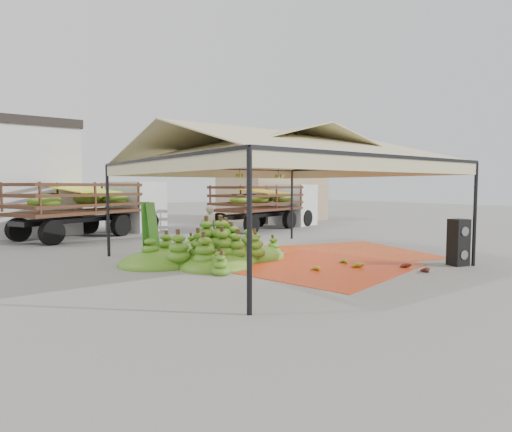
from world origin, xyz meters
TOP-DOWN VIEW (x-y plane):
  - ground at (0.00, 0.00)m, footprint 90.00×90.00m
  - canopy_tent at (0.00, 0.00)m, footprint 8.10×8.10m
  - building_tan at (10.00, 13.00)m, footprint 6.30×5.30m
  - tarp_left at (0.31, -1.45)m, footprint 5.54×5.37m
  - tarp_right at (3.16, -0.23)m, footprint 5.32×5.49m
  - banana_heap at (-1.75, 1.24)m, footprint 6.39×5.69m
  - hand_yellow_a at (-0.31, -1.84)m, footprint 0.50×0.44m
  - hand_yellow_b at (0.95, -2.27)m, footprint 0.62×0.57m
  - hand_red_a at (1.92, -3.70)m, footprint 0.55×0.51m
  - hand_red_b at (2.03, -3.09)m, footprint 0.52×0.51m
  - hand_green at (1.16, -1.51)m, footprint 0.56×0.51m
  - hanging_bunches at (-0.45, 0.42)m, footprint 1.74×0.24m
  - speaker_stack at (3.70, -3.70)m, footprint 0.58×0.54m
  - banana_leaves at (-3.70, 1.94)m, footprint 0.96×1.36m
  - vendor at (-0.86, 2.84)m, footprint 0.63×0.44m
  - truck_left at (-2.45, 10.36)m, footprint 7.78×5.31m
  - truck_right at (6.33, 8.43)m, footprint 7.40×4.24m

SIDE VIEW (x-z plane):
  - ground at x=0.00m, z-range 0.00..0.00m
  - banana_leaves at x=-3.70m, z-range -1.85..1.85m
  - tarp_right at x=3.16m, z-range 0.00..0.01m
  - tarp_left at x=0.31m, z-range 0.00..0.01m
  - hand_red_b at x=2.03m, z-range 0.00..0.18m
  - hand_red_a at x=1.92m, z-range 0.00..0.20m
  - hand_yellow_a at x=-0.31m, z-range 0.00..0.20m
  - hand_green at x=1.16m, z-range 0.00..0.21m
  - hand_yellow_b at x=0.95m, z-range 0.00..0.23m
  - banana_heap at x=-1.75m, z-range 0.00..1.17m
  - speaker_stack at x=3.70m, z-range 0.00..1.36m
  - vendor at x=-0.86m, z-range 0.00..1.65m
  - truck_right at x=6.33m, z-range 0.28..2.69m
  - truck_left at x=-2.45m, z-range 0.30..2.83m
  - building_tan at x=10.00m, z-range 0.02..4.12m
  - hanging_bunches at x=-0.45m, z-range 2.52..2.72m
  - canopy_tent at x=0.00m, z-range 1.30..5.30m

